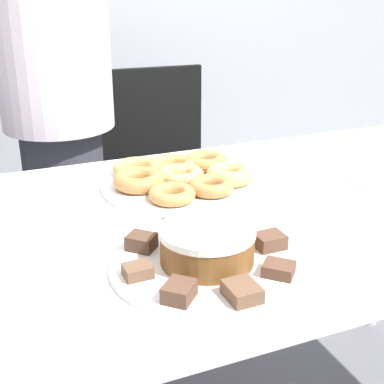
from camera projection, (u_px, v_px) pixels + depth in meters
table at (192, 250)px, 1.14m from camera, size 1.84×0.82×0.74m
person_standing at (58, 110)px, 1.68m from camera, size 0.35×0.35×1.55m
office_chair_right at (164, 197)px, 2.04m from camera, size 0.46×0.46×0.88m
plate_cake at (207, 264)px, 0.91m from camera, size 0.34×0.34×0.01m
plate_donuts at (181, 183)px, 1.27m from camera, size 0.38×0.38×0.01m
frosted_cake at (207, 244)px, 0.90m from camera, size 0.16×0.16×0.06m
lamington_0 at (179, 292)px, 0.80m from camera, size 0.06×0.06×0.03m
lamington_1 at (242, 292)px, 0.80m from camera, size 0.05×0.06×0.02m
lamington_2 at (279, 269)px, 0.87m from camera, size 0.06×0.06×0.02m
lamington_3 at (270, 241)px, 0.95m from camera, size 0.05×0.04×0.03m
lamington_4 at (229, 225)px, 1.01m from camera, size 0.06×0.06×0.03m
lamington_5 at (179, 226)px, 1.01m from camera, size 0.05×0.06×0.02m
lamington_6 at (141, 242)px, 0.95m from camera, size 0.06×0.06×0.03m
lamington_7 at (138, 271)px, 0.86m from camera, size 0.05×0.04×0.02m
donut_0 at (181, 175)px, 1.26m from camera, size 0.11×0.11×0.03m
donut_1 at (211, 186)px, 1.19m from camera, size 0.10×0.10×0.03m
donut_2 at (230, 174)px, 1.26m from camera, size 0.11×0.11×0.04m
donut_3 at (206, 161)px, 1.34m from camera, size 0.11×0.11×0.04m
donut_4 at (172, 165)px, 1.32m from camera, size 0.12×0.12×0.03m
donut_5 at (138, 168)px, 1.31m from camera, size 0.12×0.12×0.03m
donut_6 at (139, 180)px, 1.22m from camera, size 0.12×0.12×0.04m
donut_7 at (172, 194)px, 1.15m from camera, size 0.10×0.10×0.03m
napkin at (376, 182)px, 1.28m from camera, size 0.12×0.10×0.01m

